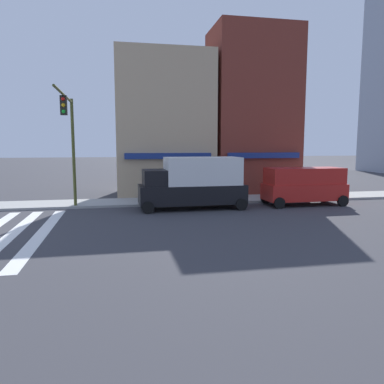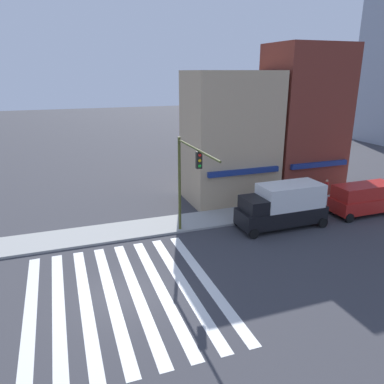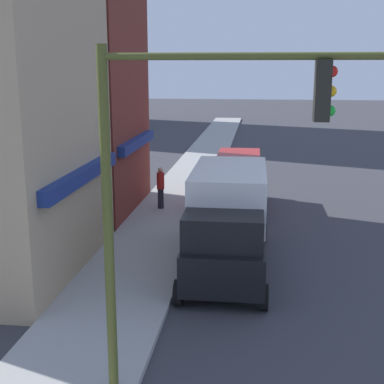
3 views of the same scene
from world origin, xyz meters
The scene contains 8 objects.
ground_plane centered at (0.00, 0.00, 0.00)m, with size 200.00×200.00×0.00m, color #38383D.
sidewalk_left centered at (0.00, 7.50, 0.07)m, with size 120.00×3.00×0.15m.
crosswalk_stripes centered at (0.00, 0.00, 0.00)m, with size 8.99×10.80×0.01m.
storefront_row centered at (14.56, 11.50, 5.75)m, with size 13.65×5.30×12.53m.
traffic_signal centered at (4.94, 4.82, 4.49)m, with size 0.32×6.49×6.41m.
box_truck_black centered at (11.82, 4.70, 1.59)m, with size 6.22×2.42×3.04m.
van_red centered at (18.90, 4.70, 1.29)m, with size 5.01×2.22×2.34m.
pedestrian_red_jacket centered at (18.08, 7.94, 1.07)m, with size 0.32×0.32×1.77m.
Camera 2 is at (-2.22, -15.87, 10.32)m, focal length 35.00 mm.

